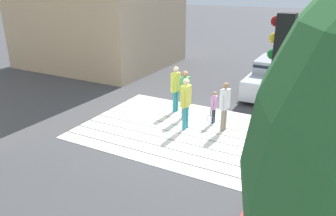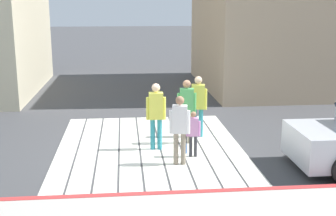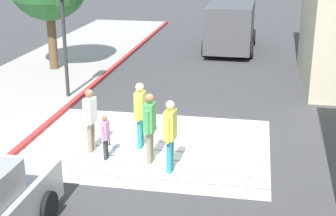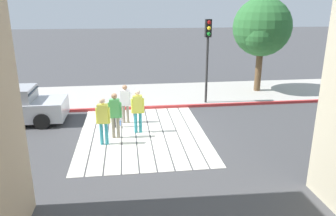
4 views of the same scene
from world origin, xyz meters
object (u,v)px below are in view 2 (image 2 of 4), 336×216
at_px(pedestrian_adult_lead, 198,102).
at_px(pedestrian_adult_side, 180,125).
at_px(pedestrian_teen_behind, 187,107).
at_px(pedestrian_child_with_racket, 193,132).
at_px(pedestrian_adult_trailing, 156,112).

distance_m(pedestrian_adult_lead, pedestrian_adult_side, 2.36).
relative_size(pedestrian_teen_behind, pedestrian_child_with_racket, 1.51).
relative_size(pedestrian_adult_lead, pedestrian_adult_trailing, 1.00).
height_order(pedestrian_adult_lead, pedestrian_adult_side, pedestrian_adult_lead).
relative_size(pedestrian_adult_side, pedestrian_child_with_racket, 1.43).
xyz_separation_m(pedestrian_adult_lead, pedestrian_child_with_racket, (-1.70, 0.40, -0.38)).
bearing_deg(pedestrian_adult_trailing, pedestrian_teen_behind, -62.68).
distance_m(pedestrian_adult_lead, pedestrian_teen_behind, 0.71).
height_order(pedestrian_adult_lead, pedestrian_teen_behind, pedestrian_teen_behind).
bearing_deg(pedestrian_adult_trailing, pedestrian_adult_lead, -51.28).
distance_m(pedestrian_adult_side, pedestrian_teen_behind, 1.69).
bearing_deg(pedestrian_teen_behind, pedestrian_adult_lead, -35.34).
bearing_deg(pedestrian_adult_trailing, pedestrian_adult_side, -158.15).
bearing_deg(pedestrian_child_with_racket, pedestrian_adult_lead, -13.38).
bearing_deg(pedestrian_adult_trailing, pedestrian_child_with_racket, -127.69).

